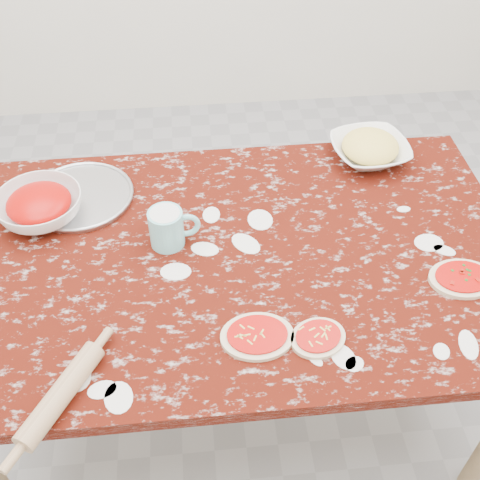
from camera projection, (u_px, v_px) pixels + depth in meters
name	position (u px, v px, depth m)	size (l,w,h in m)	color
ground	(240.00, 391.00, 2.20)	(4.00, 4.00, 0.00)	gray
worktable	(240.00, 272.00, 1.73)	(1.60, 1.00, 0.75)	#3A0B04
pizza_tray	(81.00, 197.00, 1.83)	(0.32, 0.32, 0.01)	#B2B2B7
sauce_bowl	(40.00, 207.00, 1.75)	(0.26, 0.26, 0.08)	white
cheese_bowl	(369.00, 151.00, 1.96)	(0.25, 0.25, 0.06)	white
flour_mug	(168.00, 227.00, 1.66)	(0.15, 0.10, 0.11)	#7BD1D5
pizza_left	(257.00, 336.00, 1.45)	(0.19, 0.14, 0.02)	beige
pizza_mid	(318.00, 338.00, 1.45)	(0.17, 0.16, 0.02)	beige
pizza_right	(462.00, 278.00, 1.59)	(0.19, 0.14, 0.02)	beige
rolling_pin	(61.00, 394.00, 1.32)	(0.05, 0.05, 0.27)	tan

